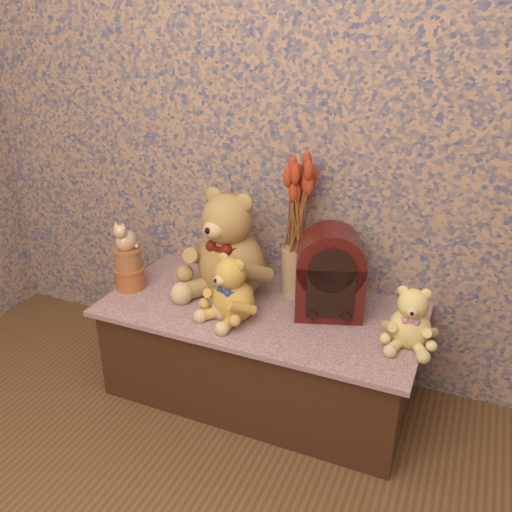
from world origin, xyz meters
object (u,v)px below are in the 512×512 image
at_px(ceramic_vase, 295,271).
at_px(biscuit_tin_lower, 130,278).
at_px(cat_figurine, 126,235).
at_px(teddy_small, 412,314).
at_px(teddy_medium, 233,285).
at_px(teddy_large, 231,238).
at_px(cathedral_radio, 330,272).

distance_m(ceramic_vase, biscuit_tin_lower, 0.69).
bearing_deg(cat_figurine, teddy_small, 1.22).
distance_m(teddy_medium, teddy_small, 0.64).
distance_m(teddy_medium, biscuit_tin_lower, 0.51).
bearing_deg(teddy_large, teddy_medium, -51.34).
bearing_deg(ceramic_vase, teddy_large, -160.29).
bearing_deg(biscuit_tin_lower, ceramic_vase, 19.68).
relative_size(teddy_small, cat_figurine, 1.85).
relative_size(biscuit_tin_lower, cat_figurine, 0.95).
bearing_deg(teddy_small, cat_figurine, 176.20).
distance_m(teddy_large, teddy_small, 0.75).
bearing_deg(teddy_medium, cathedral_radio, 51.46).
bearing_deg(teddy_medium, teddy_large, 140.31).
bearing_deg(teddy_medium, biscuit_tin_lower, -162.56).
xyz_separation_m(teddy_small, cathedral_radio, (-0.32, 0.10, 0.05)).
distance_m(cathedral_radio, ceramic_vase, 0.21).
xyz_separation_m(cathedral_radio, ceramic_vase, (-0.17, 0.11, -0.08)).
bearing_deg(cathedral_radio, teddy_medium, -170.19).
relative_size(cathedral_radio, biscuit_tin_lower, 2.83).
bearing_deg(ceramic_vase, teddy_small, -22.40).
bearing_deg(biscuit_tin_lower, teddy_medium, -5.37).
xyz_separation_m(teddy_medium, biscuit_tin_lower, (-0.50, 0.05, -0.09)).
relative_size(teddy_large, cathedral_radio, 1.35).
distance_m(teddy_medium, cathedral_radio, 0.36).
height_order(teddy_large, biscuit_tin_lower, teddy_large).
distance_m(teddy_small, cat_figurine, 1.14).
relative_size(teddy_large, cat_figurine, 3.63).
bearing_deg(teddy_medium, cat_figurine, -162.56).
bearing_deg(cathedral_radio, cat_figurine, 169.90).
bearing_deg(biscuit_tin_lower, teddy_small, 1.50).
height_order(teddy_medium, cathedral_radio, cathedral_radio).
height_order(teddy_small, cathedral_radio, cathedral_radio).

